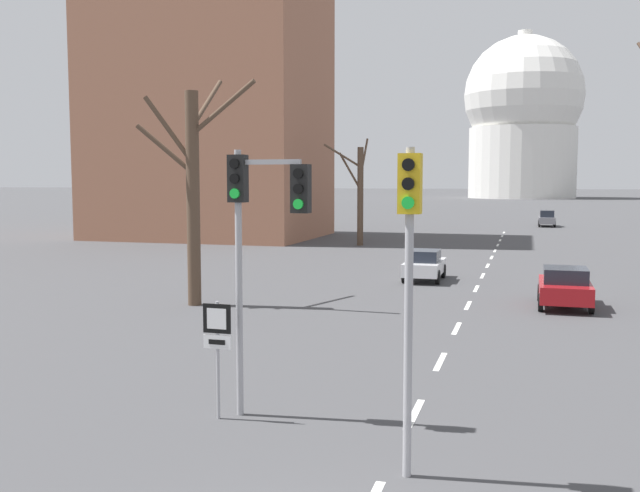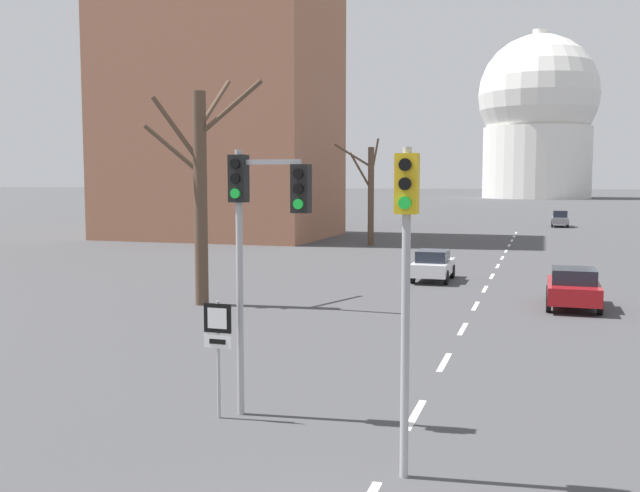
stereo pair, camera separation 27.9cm
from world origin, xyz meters
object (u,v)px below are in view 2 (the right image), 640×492
at_px(sedan_near_left, 560,219).
at_px(traffic_signal_near_left, 259,216).
at_px(route_sign_post, 218,339).
at_px(sedan_mid_centre, 433,265).
at_px(traffic_signal_centre_tall, 406,251).
at_px(sedan_near_right, 573,287).

bearing_deg(sedan_near_left, traffic_signal_near_left, -96.17).
height_order(route_sign_post, sedan_mid_centre, route_sign_post).
height_order(traffic_signal_centre_tall, sedan_near_left, traffic_signal_centre_tall).
bearing_deg(sedan_near_left, route_sign_post, -96.81).
distance_m(sedan_near_left, sedan_near_right, 50.08).
relative_size(route_sign_post, sedan_mid_centre, 0.64).
bearing_deg(sedan_mid_centre, traffic_signal_near_left, -91.10).
bearing_deg(sedan_near_right, sedan_mid_centre, 136.82).
xyz_separation_m(traffic_signal_centre_tall, sedan_near_right, (3.23, 17.31, -2.95)).
relative_size(traffic_signal_near_left, traffic_signal_centre_tall, 1.02).
bearing_deg(sedan_near_right, sedan_near_left, 89.50).
bearing_deg(traffic_signal_centre_tall, route_sign_post, 157.41).
distance_m(sedan_near_left, sedan_mid_centre, 44.74).
xyz_separation_m(traffic_signal_near_left, sedan_near_right, (6.62, 15.21, -3.35)).
height_order(sedan_near_left, sedan_mid_centre, sedan_near_left).
height_order(traffic_signal_centre_tall, sedan_mid_centre, traffic_signal_centre_tall).
bearing_deg(traffic_signal_near_left, traffic_signal_centre_tall, -31.79).
xyz_separation_m(traffic_signal_centre_tall, sedan_near_left, (3.67, 67.39, -2.89)).
xyz_separation_m(traffic_signal_centre_tall, sedan_mid_centre, (-2.99, 23.14, -2.97)).
bearing_deg(traffic_signal_near_left, sedan_near_right, 66.47).
height_order(traffic_signal_near_left, traffic_signal_centre_tall, traffic_signal_near_left).
bearing_deg(sedan_near_right, route_sign_post, -115.42).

